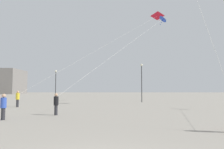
{
  "coord_description": "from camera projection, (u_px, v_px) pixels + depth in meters",
  "views": [
    {
      "loc": [
        0.63,
        -4.68,
        1.86
      ],
      "look_at": [
        0.0,
        21.84,
        3.74
      ],
      "focal_mm": 34.48,
      "sensor_mm": 36.0,
      "label": 1
    }
  ],
  "objects": [
    {
      "name": "person_in_blue",
      "position": [
        3.0,
        106.0,
        13.26
      ],
      "size": [
        0.35,
        0.35,
        1.61
      ],
      "rotation": [
        0.0,
        0.0,
        2.23
      ],
      "color": "#2D2D33",
      "rests_on": "ground_plane"
    },
    {
      "name": "person_in_black",
      "position": [
        56.0,
        103.0,
        15.76
      ],
      "size": [
        0.35,
        0.35,
        1.6
      ],
      "rotation": [
        0.0,
        0.0,
        6.11
      ],
      "color": "#2D2D33",
      "rests_on": "ground_plane"
    },
    {
      "name": "person_in_yellow",
      "position": [
        18.0,
        98.0,
        23.13
      ],
      "size": [
        0.38,
        0.38,
        1.76
      ],
      "rotation": [
        0.0,
        0.0,
        6.18
      ],
      "color": "#2D2D33",
      "rests_on": "ground_plane"
    },
    {
      "name": "lamppost_west",
      "position": [
        142.0,
        77.0,
        32.22
      ],
      "size": [
        0.36,
        0.36,
        5.78
      ],
      "color": "#2D2D30",
      "rests_on": "ground_plane"
    },
    {
      "name": "lamppost_east",
      "position": [
        56.0,
        80.0,
        35.82
      ],
      "size": [
        0.36,
        0.36,
        5.14
      ],
      "color": "#2D2D30",
      "rests_on": "ground_plane"
    },
    {
      "name": "kite_cobalt_diamond",
      "position": [
        162.0,
        20.0,
        26.81
      ],
      "size": [
        10.79,
        11.38,
        9.85
      ],
      "color": "blue"
    },
    {
      "name": "kite_crimson_delta",
      "position": [
        155.0,
        17.0,
        34.19
      ],
      "size": [
        18.07,
        11.32,
        12.85
      ],
      "color": "red"
    }
  ]
}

